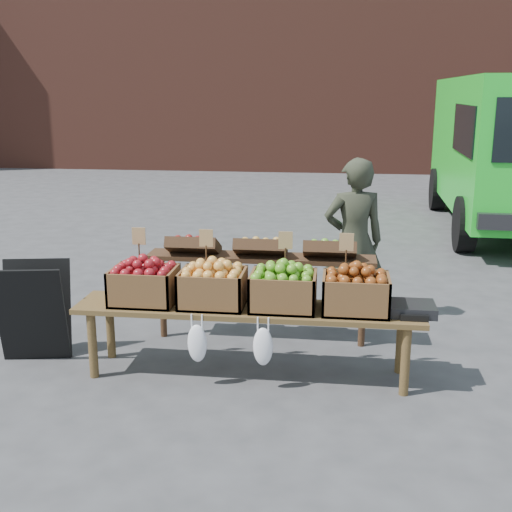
% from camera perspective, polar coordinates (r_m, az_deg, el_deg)
% --- Properties ---
extents(ground, '(80.00, 80.00, 0.00)m').
position_cam_1_polar(ground, '(5.50, -9.06, -9.26)').
color(ground, '#404042').
extents(vendor, '(0.66, 0.51, 1.60)m').
position_cam_1_polar(vendor, '(6.20, 8.67, 1.28)').
color(vendor, '#2C3022').
rests_on(vendor, ground).
extents(chalkboard_sign, '(0.60, 0.40, 0.84)m').
position_cam_1_polar(chalkboard_sign, '(5.66, -19.10, -4.65)').
color(chalkboard_sign, black).
rests_on(chalkboard_sign, ground).
extents(back_table, '(2.10, 0.44, 1.04)m').
position_cam_1_polar(back_table, '(5.69, 0.42, -2.68)').
color(back_table, '#392415').
rests_on(back_table, ground).
extents(display_bench, '(2.70, 0.56, 0.57)m').
position_cam_1_polar(display_bench, '(5.10, -0.73, -7.56)').
color(display_bench, brown).
rests_on(display_bench, ground).
extents(crate_golden_apples, '(0.50, 0.40, 0.28)m').
position_cam_1_polar(crate_golden_apples, '(5.13, -9.91, -2.60)').
color(crate_golden_apples, '#6D0808').
rests_on(crate_golden_apples, display_bench).
extents(crate_russet_pears, '(0.50, 0.40, 0.28)m').
position_cam_1_polar(crate_russet_pears, '(5.00, -3.87, -2.87)').
color(crate_russet_pears, gold).
rests_on(crate_russet_pears, display_bench).
extents(crate_red_apples, '(0.50, 0.40, 0.28)m').
position_cam_1_polar(crate_red_apples, '(4.92, 2.43, -3.12)').
color(crate_red_apples, '#4B8525').
rests_on(crate_red_apples, display_bench).
extents(crate_green_apples, '(0.50, 0.40, 0.28)m').
position_cam_1_polar(crate_green_apples, '(4.91, 8.85, -3.33)').
color(crate_green_apples, '#82390C').
rests_on(crate_green_apples, display_bench).
extents(weighing_scale, '(0.34, 0.30, 0.08)m').
position_cam_1_polar(weighing_scale, '(4.97, 13.72, -4.57)').
color(weighing_scale, black).
rests_on(weighing_scale, display_bench).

